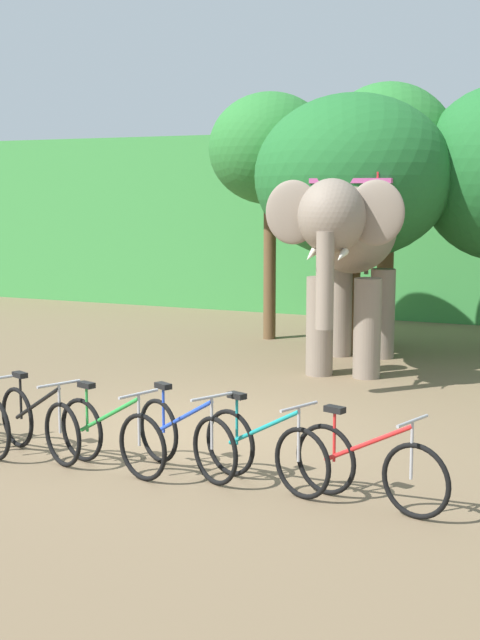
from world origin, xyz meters
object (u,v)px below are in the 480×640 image
bike_blue (185,437)px  bike_teal (264,449)px  tree_center_left (353,177)px  bike_black (39,423)px  tree_far_left (388,157)px  bike_green (111,435)px  bike_red (369,467)px  elephant (351,238)px  tree_left (270,150)px

bike_blue → bike_teal: size_ratio=0.97×
tree_center_left → bike_black: 8.28m
tree_far_left → tree_center_left: bearing=-106.2°
bike_green → bike_blue: size_ratio=1.05×
tree_far_left → bike_green: (-0.57, -8.91, -3.23)m
bike_red → tree_far_left: bearing=104.2°
bike_blue → elephant: bearing=90.8°
tree_far_left → bike_red: bearing=-75.8°
tree_center_left → bike_blue: (0.52, -7.53, -2.82)m
bike_red → tree_left: bearing=117.8°
bike_green → bike_blue: (0.76, 0.25, 0.00)m
elephant → bike_teal: (1.02, -6.10, -1.82)m
elephant → bike_black: (-1.69, -6.18, -1.82)m
bike_black → tree_far_left: bearing=79.8°
bike_black → bike_red: size_ratio=0.96×
elephant → bike_red: size_ratio=2.56×
tree_center_left → bike_teal: tree_center_left is taller
elephant → bike_blue: 6.30m
bike_black → bike_teal: (2.71, 0.08, 0.00)m
bike_green → tree_left: bearing=101.3°
tree_left → bike_black: 9.25m
tree_left → tree_far_left: 2.33m
tree_left → bike_green: (1.74, -8.68, -3.38)m
tree_center_left → bike_green: 8.28m
bike_black → tree_left: bearing=94.8°
bike_teal → bike_green: bearing=-173.7°
tree_center_left → elephant: 1.85m
elephant → bike_blue: (0.08, -6.04, -1.82)m
tree_left → tree_far_left: bearing=5.6°
tree_left → tree_far_left: tree_far_left is taller
tree_left → tree_center_left: size_ratio=1.04×
tree_center_left → bike_blue: bearing=-86.1°
bike_green → bike_teal: (1.70, 0.19, 0.00)m
bike_teal → bike_red: bearing=-6.0°
tree_center_left → bike_black: bearing=-99.3°
elephant → bike_red: bearing=-71.1°
tree_center_left → bike_red: size_ratio=2.85×
elephant → bike_teal: elephant is taller
bike_red → tree_center_left: bearing=108.4°
tree_left → bike_green: bearing=-78.7°
tree_far_left → bike_red: 9.67m
tree_center_left → bike_green: tree_center_left is taller
bike_blue → tree_left: bearing=106.5°
tree_left → tree_far_left: size_ratio=0.98×
bike_green → bike_teal: same height
tree_far_left → bike_green: tree_far_left is taller
bike_green → bike_red: 2.81m
tree_far_left → bike_blue: 9.24m
elephant → bike_green: elephant is taller
tree_center_left → elephant: size_ratio=1.11×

